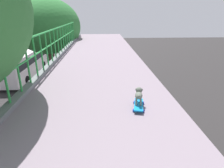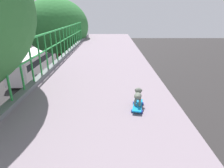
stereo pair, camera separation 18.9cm
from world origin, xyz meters
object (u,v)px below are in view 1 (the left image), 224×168
Objects in this scene: city_bus at (24,63)px; toy_skateboard at (139,105)px; small_dog at (139,94)px; car_black_fifth at (16,116)px.

city_bus is 22.74m from toy_skateboard.
city_bus is 22.72m from small_dog.
car_black_fifth is 12.51m from toy_skateboard.
city_bus is (-3.31, 10.91, 1.12)m from car_black_fifth.
city_bus is 19.36× the size of toy_skateboard.
car_black_fifth is 12.55m from small_dog.
small_dog reaches higher than toy_skateboard.
small_dog reaches higher than car_black_fifth.
small_dog is at bearing 84.94° from toy_skateboard.
toy_skateboard is (6.95, -8.95, 5.30)m from car_black_fifth.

